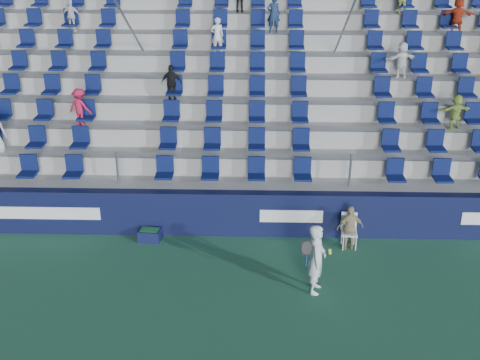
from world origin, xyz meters
The scene contains 7 objects.
ground centered at (0.00, 0.00, 0.00)m, with size 70.00×70.00×0.00m, color #296143.
sponsor_wall centered at (0.00, 3.15, 0.60)m, with size 24.00×0.32×1.20m.
grandstand centered at (0.00, 8.24, 2.14)m, with size 24.00×8.17×6.63m.
tennis_player centered at (1.93, 0.63, 0.81)m, with size 0.69×0.67×1.62m.
line_judge_chair centered at (2.93, 2.64, 0.51)m, with size 0.42×0.43×0.89m.
line_judge centered at (2.93, 2.50, 0.58)m, with size 0.68×0.28×1.16m, color tan.
ball_bin centered at (-2.10, 2.75, 0.17)m, with size 0.60×0.43×0.32m.
Camera 1 is at (0.58, -10.63, 7.66)m, focal length 45.00 mm.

